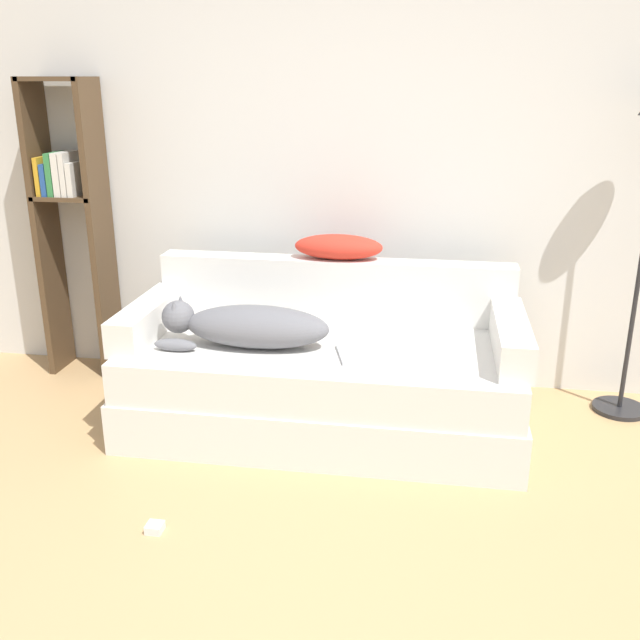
% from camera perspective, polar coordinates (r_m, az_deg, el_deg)
% --- Properties ---
extents(wall_back, '(6.94, 0.06, 2.70)m').
position_cam_1_polar(wall_back, '(3.96, 4.27, 13.91)').
color(wall_back, silver).
rests_on(wall_back, ground_plane).
extents(couch, '(1.93, 0.94, 0.45)m').
position_cam_1_polar(couch, '(3.58, 0.25, -5.27)').
color(couch, silver).
rests_on(couch, ground_plane).
extents(couch_backrest, '(1.89, 0.15, 0.32)m').
position_cam_1_polar(couch_backrest, '(3.82, 1.20, 2.53)').
color(couch_backrest, silver).
rests_on(couch_backrest, couch).
extents(couch_arm_left, '(0.15, 0.75, 0.17)m').
position_cam_1_polar(couch_arm_left, '(3.70, -13.48, 0.21)').
color(couch_arm_left, silver).
rests_on(couch_arm_left, couch).
extents(couch_arm_right, '(0.15, 0.75, 0.17)m').
position_cam_1_polar(couch_arm_right, '(3.44, 15.01, -1.33)').
color(couch_arm_right, silver).
rests_on(couch_arm_right, couch).
extents(dog, '(0.83, 0.30, 0.23)m').
position_cam_1_polar(dog, '(3.44, -5.83, -0.46)').
color(dog, slate).
rests_on(dog, couch).
extents(laptop, '(0.34, 0.31, 0.02)m').
position_cam_1_polar(laptop, '(3.35, 3.92, -2.66)').
color(laptop, '#B7B7BC').
rests_on(laptop, couch).
extents(throw_pillow, '(0.47, 0.21, 0.13)m').
position_cam_1_polar(throw_pillow, '(3.77, 1.49, 5.88)').
color(throw_pillow, red).
rests_on(throw_pillow, couch_backrest).
extents(bookshelf, '(0.37, 0.26, 1.69)m').
position_cam_1_polar(bookshelf, '(4.34, -19.34, 8.10)').
color(bookshelf, '#4C3823').
rests_on(bookshelf, ground_plane).
extents(power_adapter, '(0.06, 0.06, 0.03)m').
position_cam_1_polar(power_adapter, '(2.98, -13.08, -15.88)').
color(power_adapter, silver).
rests_on(power_adapter, ground_plane).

